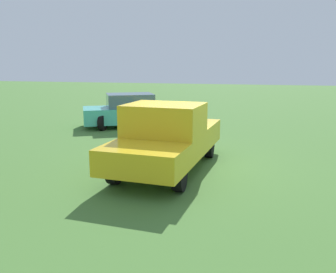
# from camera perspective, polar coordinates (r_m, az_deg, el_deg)

# --- Properties ---
(ground_plane) EXTENTS (80.00, 80.00, 0.00)m
(ground_plane) POSITION_cam_1_polar(r_m,az_deg,el_deg) (9.99, 2.15, -4.97)
(ground_plane) COLOR #477533
(pickup_truck) EXTENTS (5.05, 2.30, 1.81)m
(pickup_truck) POSITION_cam_1_polar(r_m,az_deg,el_deg) (9.57, -0.24, 0.07)
(pickup_truck) COLOR black
(pickup_truck) RESTS_ON ground_plane
(sedan_far) EXTENTS (3.69, 4.90, 1.48)m
(sedan_far) POSITION_cam_1_polar(r_m,az_deg,el_deg) (16.48, -5.40, 4.01)
(sedan_far) COLOR black
(sedan_far) RESTS_ON ground_plane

